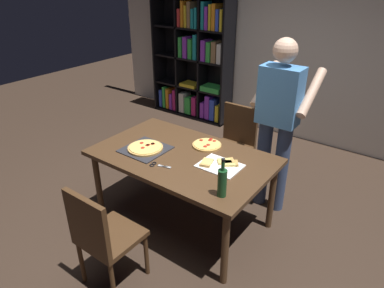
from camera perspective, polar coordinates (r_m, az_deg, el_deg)
The scene contains 12 objects.
ground_plane at distance 3.59m, azimuth -1.45°, elevation -12.35°, with size 12.00×12.00×0.00m, color #38281E.
back_wall at distance 5.16m, azimuth 16.99°, elevation 16.05°, with size 6.40×0.10×2.80m, color silver.
dining_table at distance 3.21m, azimuth -1.59°, elevation -2.90°, with size 1.63×1.00×0.75m.
chair_near_camera at distance 2.74m, azimuth -14.70°, elevation -14.19°, with size 0.42×0.42×0.90m.
chair_far_side at distance 4.02m, azimuth 7.09°, elevation 0.69°, with size 0.42×0.42×0.90m.
bookshelf at distance 5.78m, azimuth 0.56°, elevation 13.42°, with size 1.40×0.35×1.95m.
person_serving_pizza at distance 3.42m, azimuth 13.98°, elevation 4.19°, with size 0.55×0.54×1.75m.
pepperoni_pizza_on_tray at distance 3.28m, azimuth -7.69°, elevation -0.70°, with size 0.39×0.39×0.04m.
pizza_slices_on_towel at distance 3.01m, azimuth 4.72°, elevation -3.36°, with size 0.36×0.30×0.03m.
wine_bottle at distance 2.57m, azimuth 4.99°, elevation -6.27°, with size 0.07×0.07×0.32m.
kitchen_scissors at distance 3.01m, azimuth -5.78°, elevation -3.46°, with size 0.20×0.10×0.01m.
second_pizza_plain at distance 3.33m, azimuth 2.47°, elevation -0.14°, with size 0.28×0.28×0.03m.
Camera 1 is at (1.72, -2.19, 2.27)m, focal length 32.37 mm.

